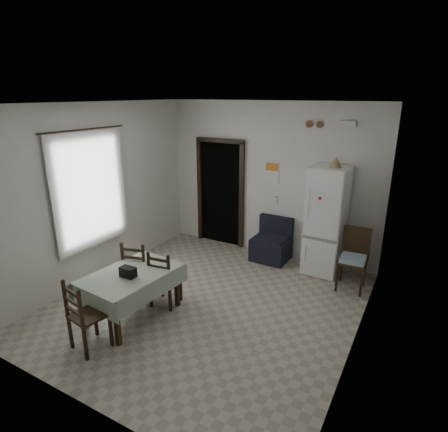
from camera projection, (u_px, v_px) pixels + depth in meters
ground at (208, 304)px, 5.64m from camera, size 4.50×4.50×0.00m
ceiling at (205, 103)px, 4.73m from camera, size 4.20×4.50×0.02m
wall_back at (269, 181)px, 7.05m from camera, size 4.20×0.02×2.90m
wall_front at (73, 279)px, 3.33m from camera, size 4.20×0.02×2.90m
wall_left at (98, 193)px, 6.16m from camera, size 0.02×4.50×2.90m
wall_right at (365, 240)px, 4.21m from camera, size 0.02×4.50×2.90m
doorway at (226, 191)px, 7.83m from camera, size 1.06×0.52×2.22m
window_recess at (86, 190)px, 5.99m from camera, size 0.10×1.20×1.60m
curtain at (91, 190)px, 5.94m from camera, size 0.02×1.45×1.85m
curtain_rod at (84, 129)px, 5.64m from camera, size 0.02×1.60×0.02m
calendar at (272, 172)px, 6.96m from camera, size 0.28×0.02×0.40m
calendar_image at (272, 167)px, 6.93m from camera, size 0.24×0.01×0.14m
light_switch at (276, 200)px, 7.08m from camera, size 0.08×0.02×0.12m
vent_left at (309, 124)px, 6.38m from camera, size 0.12×0.03×0.12m
vent_right at (320, 124)px, 6.29m from camera, size 0.12×0.03×0.12m
emergency_light at (348, 124)px, 6.05m from camera, size 0.25×0.07×0.09m
fridge at (326, 221)px, 6.39m from camera, size 0.63×0.63×1.88m
tan_cone at (336, 162)px, 6.03m from camera, size 0.24×0.24×0.18m
navy_seat at (271, 240)px, 7.02m from camera, size 0.68×0.66×0.80m
corner_chair at (353, 260)px, 5.92m from camera, size 0.45×0.45×1.00m
dining_table at (132, 295)px, 5.24m from camera, size 0.98×1.37×0.67m
black_bag at (128, 272)px, 5.01m from camera, size 0.22×0.13×0.14m
dining_chair_far_left at (139, 268)px, 5.75m from camera, size 0.49×0.49×0.93m
dining_chair_far_right at (165, 277)px, 5.51m from camera, size 0.42×0.42×0.88m
dining_chair_near_head at (88, 314)px, 4.54m from camera, size 0.47×0.47×0.94m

